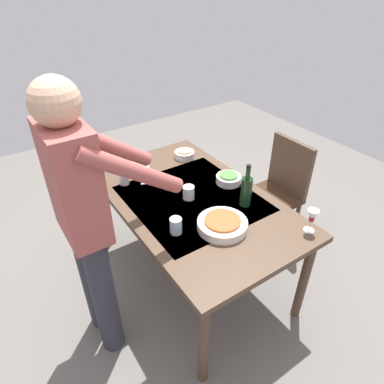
% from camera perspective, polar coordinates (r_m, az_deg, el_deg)
% --- Properties ---
extents(ground_plane, '(6.00, 6.00, 0.00)m').
position_cam_1_polar(ground_plane, '(2.76, 0.00, -13.65)').
color(ground_plane, '#66605B').
extents(dining_table, '(1.56, 0.94, 0.74)m').
position_cam_1_polar(dining_table, '(2.31, 0.00, -2.48)').
color(dining_table, '#4C3828').
rests_on(dining_table, ground_plane).
extents(chair_near, '(0.40, 0.40, 0.91)m').
position_cam_1_polar(chair_near, '(2.86, 14.51, 0.89)').
color(chair_near, '#352114').
rests_on(chair_near, ground_plane).
extents(person_server, '(0.42, 0.61, 1.69)m').
position_cam_1_polar(person_server, '(1.83, -17.57, -4.15)').
color(person_server, '#2D2D38').
rests_on(person_server, ground_plane).
extents(wine_bottle, '(0.07, 0.07, 0.30)m').
position_cam_1_polar(wine_bottle, '(2.18, 9.18, 0.25)').
color(wine_bottle, black).
rests_on(wine_bottle, dining_table).
extents(wine_glass_left, '(0.07, 0.07, 0.15)m').
position_cam_1_polar(wine_glass_left, '(2.06, 19.70, -3.98)').
color(wine_glass_left, white).
rests_on(wine_glass_left, dining_table).
extents(water_cup_near_left, '(0.07, 0.07, 0.10)m').
position_cam_1_polar(water_cup_near_left, '(2.44, -11.50, 2.41)').
color(water_cup_near_left, silver).
rests_on(water_cup_near_left, dining_table).
extents(water_cup_near_right, '(0.08, 0.08, 0.09)m').
position_cam_1_polar(water_cup_near_right, '(2.25, -0.58, -0.09)').
color(water_cup_near_right, silver).
rests_on(water_cup_near_right, dining_table).
extents(water_cup_far_left, '(0.07, 0.07, 0.10)m').
position_cam_1_polar(water_cup_far_left, '(1.97, -2.76, -5.72)').
color(water_cup_far_left, silver).
rests_on(water_cup_far_left, dining_table).
extents(serving_bowl_pasta, '(0.30, 0.30, 0.07)m').
position_cam_1_polar(serving_bowl_pasta, '(2.01, 5.17, -5.45)').
color(serving_bowl_pasta, silver).
rests_on(serving_bowl_pasta, dining_table).
extents(side_bowl_salad, '(0.18, 0.18, 0.07)m').
position_cam_1_polar(side_bowl_salad, '(2.43, 6.22, 2.28)').
color(side_bowl_salad, silver).
rests_on(side_bowl_salad, dining_table).
extents(side_bowl_bread, '(0.16, 0.16, 0.07)m').
position_cam_1_polar(side_bowl_bread, '(2.75, -1.27, 6.47)').
color(side_bowl_bread, silver).
rests_on(side_bowl_bread, dining_table).
extents(dinner_plate_near, '(0.23, 0.23, 0.01)m').
position_cam_1_polar(dinner_plate_near, '(2.64, -9.78, 3.98)').
color(dinner_plate_near, silver).
rests_on(dinner_plate_near, dining_table).
extents(table_knife, '(0.08, 0.19, 0.00)m').
position_cam_1_polar(table_knife, '(2.45, -6.33, 1.62)').
color(table_knife, silver).
rests_on(table_knife, dining_table).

